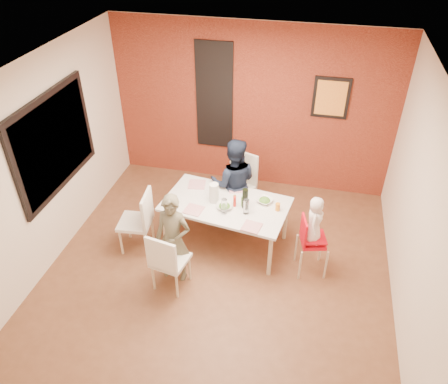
% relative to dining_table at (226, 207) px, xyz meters
% --- Properties ---
extents(ground, '(4.50, 4.50, 0.00)m').
position_rel_dining_table_xyz_m(ground, '(0.03, -0.53, -0.64)').
color(ground, brown).
rests_on(ground, ground).
extents(ceiling, '(4.50, 4.50, 0.02)m').
position_rel_dining_table_xyz_m(ceiling, '(0.03, -0.53, 2.06)').
color(ceiling, silver).
rests_on(ceiling, wall_back).
extents(wall_back, '(4.50, 0.02, 2.70)m').
position_rel_dining_table_xyz_m(wall_back, '(0.03, 1.72, 0.71)').
color(wall_back, beige).
rests_on(wall_back, ground).
extents(wall_front, '(4.50, 0.02, 2.70)m').
position_rel_dining_table_xyz_m(wall_front, '(0.03, -2.78, 0.71)').
color(wall_front, beige).
rests_on(wall_front, ground).
extents(wall_left, '(0.02, 4.50, 2.70)m').
position_rel_dining_table_xyz_m(wall_left, '(-2.22, -0.53, 0.71)').
color(wall_left, beige).
rests_on(wall_left, ground).
extents(wall_right, '(0.02, 4.50, 2.70)m').
position_rel_dining_table_xyz_m(wall_right, '(2.28, -0.53, 0.71)').
color(wall_right, beige).
rests_on(wall_right, ground).
extents(brick_accent_wall, '(4.50, 0.02, 2.70)m').
position_rel_dining_table_xyz_m(brick_accent_wall, '(0.03, 1.70, 0.71)').
color(brick_accent_wall, maroon).
rests_on(brick_accent_wall, ground).
extents(picture_window_frame, '(0.05, 1.70, 1.30)m').
position_rel_dining_table_xyz_m(picture_window_frame, '(-2.19, -0.33, 0.91)').
color(picture_window_frame, black).
rests_on(picture_window_frame, wall_left).
extents(picture_window_pane, '(0.02, 1.55, 1.15)m').
position_rel_dining_table_xyz_m(picture_window_pane, '(-2.18, -0.33, 0.91)').
color(picture_window_pane, black).
rests_on(picture_window_pane, wall_left).
extents(glassblock_strip, '(0.55, 0.03, 1.70)m').
position_rel_dining_table_xyz_m(glassblock_strip, '(-0.57, 1.69, 0.86)').
color(glassblock_strip, silver).
rests_on(glassblock_strip, wall_back).
extents(glassblock_surround, '(0.60, 0.03, 1.76)m').
position_rel_dining_table_xyz_m(glassblock_surround, '(-0.57, 1.68, 0.86)').
color(glassblock_surround, black).
rests_on(glassblock_surround, wall_back).
extents(art_print_frame, '(0.54, 0.03, 0.64)m').
position_rel_dining_table_xyz_m(art_print_frame, '(1.23, 1.68, 1.01)').
color(art_print_frame, black).
rests_on(art_print_frame, wall_back).
extents(art_print_canvas, '(0.44, 0.01, 0.54)m').
position_rel_dining_table_xyz_m(art_print_canvas, '(1.23, 1.67, 1.01)').
color(art_print_canvas, '#F3A336').
rests_on(art_print_canvas, wall_back).
extents(dining_table, '(1.80, 1.17, 0.70)m').
position_rel_dining_table_xyz_m(dining_table, '(0.00, 0.00, 0.00)').
color(dining_table, silver).
rests_on(dining_table, ground).
extents(chair_near, '(0.48, 0.48, 0.89)m').
position_rel_dining_table_xyz_m(chair_near, '(-0.51, -1.03, -0.14)').
color(chair_near, white).
rests_on(chair_near, ground).
extents(chair_far, '(0.61, 0.61, 1.03)m').
position_rel_dining_table_xyz_m(chair_far, '(0.04, 0.74, -0.06)').
color(chair_far, silver).
rests_on(chair_far, ground).
extents(chair_left, '(0.47, 0.47, 0.93)m').
position_rel_dining_table_xyz_m(chair_left, '(-1.12, -0.37, -0.12)').
color(chair_left, white).
rests_on(chair_left, ground).
extents(high_chair, '(0.44, 0.44, 0.86)m').
position_rel_dining_table_xyz_m(high_chair, '(1.18, -0.29, -0.12)').
color(high_chair, red).
rests_on(high_chair, ground).
extents(child_near, '(0.48, 0.33, 1.27)m').
position_rel_dining_table_xyz_m(child_near, '(-0.49, -0.79, -0.00)').
color(child_near, brown).
rests_on(child_near, ground).
extents(child_far, '(0.76, 0.64, 1.41)m').
position_rel_dining_table_xyz_m(child_far, '(0.01, 0.49, 0.07)').
color(child_far, black).
rests_on(child_far, ground).
extents(toddler, '(0.24, 0.34, 0.67)m').
position_rel_dining_table_xyz_m(toddler, '(1.20, -0.28, 0.20)').
color(toddler, white).
rests_on(toddler, high_chair).
extents(plate_near_left, '(0.27, 0.27, 0.01)m').
position_rel_dining_table_xyz_m(plate_near_left, '(-0.38, -0.25, 0.07)').
color(plate_near_left, white).
rests_on(plate_near_left, dining_table).
extents(plate_far_mid, '(0.30, 0.30, 0.01)m').
position_rel_dining_table_xyz_m(plate_far_mid, '(0.08, 0.38, 0.07)').
color(plate_far_mid, white).
rests_on(plate_far_mid, dining_table).
extents(plate_near_right, '(0.26, 0.26, 0.01)m').
position_rel_dining_table_xyz_m(plate_near_right, '(0.43, -0.42, 0.07)').
color(plate_near_right, silver).
rests_on(plate_near_right, dining_table).
extents(plate_far_left, '(0.27, 0.27, 0.01)m').
position_rel_dining_table_xyz_m(plate_far_left, '(-0.51, 0.34, 0.07)').
color(plate_far_left, white).
rests_on(plate_far_left, dining_table).
extents(salad_bowl_a, '(0.25, 0.25, 0.05)m').
position_rel_dining_table_xyz_m(salad_bowl_a, '(0.01, -0.11, 0.09)').
color(salad_bowl_a, white).
rests_on(salad_bowl_a, dining_table).
extents(salad_bowl_b, '(0.27, 0.27, 0.05)m').
position_rel_dining_table_xyz_m(salad_bowl_b, '(0.51, 0.14, 0.09)').
color(salad_bowl_b, white).
rests_on(salad_bowl_b, dining_table).
extents(wine_bottle, '(0.08, 0.08, 0.30)m').
position_rel_dining_table_xyz_m(wine_bottle, '(0.27, -0.04, 0.21)').
color(wine_bottle, black).
rests_on(wine_bottle, dining_table).
extents(wine_glass_a, '(0.08, 0.08, 0.22)m').
position_rel_dining_table_xyz_m(wine_glass_a, '(0.03, -0.22, 0.17)').
color(wine_glass_a, white).
rests_on(wine_glass_a, dining_table).
extents(wine_glass_b, '(0.08, 0.08, 0.22)m').
position_rel_dining_table_xyz_m(wine_glass_b, '(0.31, -0.15, 0.17)').
color(wine_glass_b, white).
rests_on(wine_glass_b, dining_table).
extents(paper_towel_roll, '(0.13, 0.13, 0.28)m').
position_rel_dining_table_xyz_m(paper_towel_roll, '(-0.17, 0.00, 0.20)').
color(paper_towel_roll, silver).
rests_on(paper_towel_roll, dining_table).
extents(condiment_red, '(0.04, 0.04, 0.15)m').
position_rel_dining_table_xyz_m(condiment_red, '(0.13, -0.04, 0.14)').
color(condiment_red, red).
rests_on(condiment_red, dining_table).
extents(condiment_green, '(0.04, 0.04, 0.15)m').
position_rel_dining_table_xyz_m(condiment_green, '(0.23, -0.01, 0.14)').
color(condiment_green, '#3A7928').
rests_on(condiment_green, dining_table).
extents(condiment_brown, '(0.04, 0.04, 0.16)m').
position_rel_dining_table_xyz_m(condiment_brown, '(0.12, -0.01, 0.14)').
color(condiment_brown, brown).
rests_on(condiment_brown, dining_table).
extents(sippy_cup, '(0.06, 0.06, 0.11)m').
position_rel_dining_table_xyz_m(sippy_cup, '(0.71, 0.00, 0.12)').
color(sippy_cup, orange).
rests_on(sippy_cup, dining_table).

